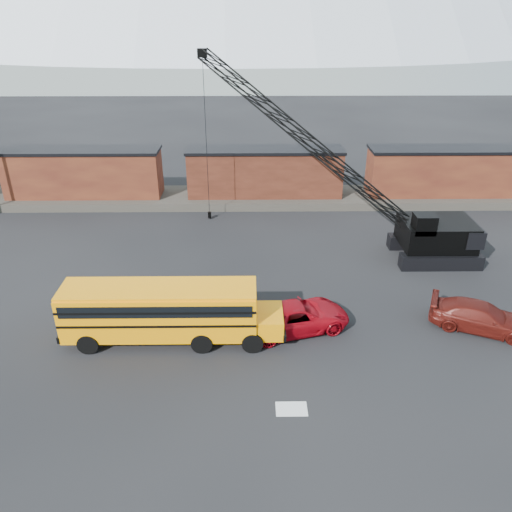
{
  "coord_description": "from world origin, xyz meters",
  "views": [
    {
      "loc": [
        -1.27,
        -20.62,
        16.08
      ],
      "look_at": [
        -0.97,
        5.13,
        3.0
      ],
      "focal_mm": 35.0,
      "sensor_mm": 36.0,
      "label": 1
    }
  ],
  "objects_px": {
    "school_bus": "(167,310)",
    "maroon_suv": "(480,317)",
    "crawler_crane": "(306,139)",
    "red_pickup": "(297,316)"
  },
  "relations": [
    {
      "from": "red_pickup",
      "to": "maroon_suv",
      "type": "bearing_deg",
      "value": -106.59
    },
    {
      "from": "school_bus",
      "to": "maroon_suv",
      "type": "xyz_separation_m",
      "value": [
        16.94,
        0.74,
        -1.02
      ]
    },
    {
      "from": "crawler_crane",
      "to": "red_pickup",
      "type": "bearing_deg",
      "value": -96.63
    },
    {
      "from": "maroon_suv",
      "to": "crawler_crane",
      "type": "height_order",
      "value": "crawler_crane"
    },
    {
      "from": "maroon_suv",
      "to": "crawler_crane",
      "type": "bearing_deg",
      "value": 57.37
    },
    {
      "from": "maroon_suv",
      "to": "school_bus",
      "type": "bearing_deg",
      "value": 114.92
    },
    {
      "from": "red_pickup",
      "to": "crawler_crane",
      "type": "distance_m",
      "value": 14.0
    },
    {
      "from": "school_bus",
      "to": "crawler_crane",
      "type": "distance_m",
      "value": 16.52
    },
    {
      "from": "red_pickup",
      "to": "crawler_crane",
      "type": "height_order",
      "value": "crawler_crane"
    },
    {
      "from": "red_pickup",
      "to": "crawler_crane",
      "type": "xyz_separation_m",
      "value": [
        1.42,
        12.19,
        6.74
      ]
    }
  ]
}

